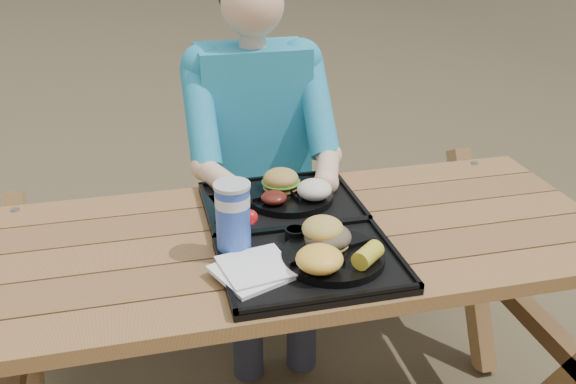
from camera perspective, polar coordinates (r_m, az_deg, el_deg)
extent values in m
cube|color=black|center=(1.62, 2.07, -6.52)|extent=(0.45, 0.35, 0.02)
cube|color=black|center=(1.91, -0.64, -1.13)|extent=(0.45, 0.35, 0.02)
cylinder|color=black|center=(1.61, 4.02, -5.75)|extent=(0.26, 0.26, 0.02)
cylinder|color=black|center=(1.92, 0.16, -0.38)|extent=(0.26, 0.26, 0.02)
cube|color=white|center=(1.56, -3.14, -6.97)|extent=(0.22, 0.22, 0.02)
cylinder|color=#1740B0|center=(1.62, -4.90, -2.42)|extent=(0.09, 0.09, 0.18)
cylinder|color=black|center=(1.70, 0.66, -3.79)|extent=(0.06, 0.06, 0.03)
cylinder|color=gold|center=(1.72, 2.77, -3.42)|extent=(0.05, 0.05, 0.03)
ellipsoid|color=yellow|center=(1.53, 2.81, -5.97)|extent=(0.11, 0.11, 0.06)
cube|color=black|center=(1.88, -5.94, -1.28)|extent=(0.06, 0.17, 0.01)
ellipsoid|color=#571811|center=(1.85, -1.26, -0.50)|extent=(0.08, 0.08, 0.03)
ellipsoid|color=white|center=(1.87, 2.36, 0.23)|extent=(0.10, 0.10, 0.06)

